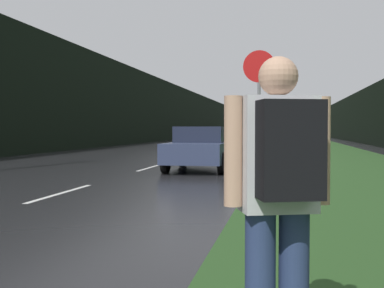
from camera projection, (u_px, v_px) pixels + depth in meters
The scene contains 14 objects.
grass_verge at pixel (311, 145), 40.10m from camera, with size 6.00×240.00×0.02m, color #26471E.
lane_stripe_b at pixel (61, 193), 10.42m from camera, with size 0.12×3.00×0.01m, color silver.
lane_stripe_c at pixel (150, 168), 17.29m from camera, with size 0.12×3.00×0.01m, color silver.
lane_stripe_d at pixel (188, 157), 24.16m from camera, with size 0.12×3.00×0.01m, color silver.
lane_stripe_e at pixel (209, 150), 31.04m from camera, with size 0.12×3.00×0.01m, color silver.
lane_stripe_f at pixel (223, 146), 37.91m from camera, with size 0.12×3.00×0.01m, color silver.
treeline_far_side at pixel (149, 110), 52.98m from camera, with size 2.00×140.00×7.06m, color black.
treeline_near_side at pixel (366, 117), 48.71m from camera, with size 2.00×140.00×5.11m, color black.
stop_sign at pixel (259, 103), 11.02m from camera, with size 0.74×0.07×3.20m.
hitchhiker_with_backpack at pixel (280, 192), 2.73m from camera, with size 0.60×0.52×1.81m.
car_passing_near at pixel (201, 148), 16.28m from camera, with size 1.98×4.20×1.47m.
car_passing_far at pixel (236, 140), 28.58m from camera, with size 1.92×4.07×1.44m.
car_oncoming at pixel (227, 134), 57.14m from camera, with size 1.83×4.80×1.48m.
delivery_truck at pixel (247, 126), 89.08m from camera, with size 2.58×7.74×3.50m.
Camera 1 is at (4.74, -1.23, 1.40)m, focal length 45.00 mm.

